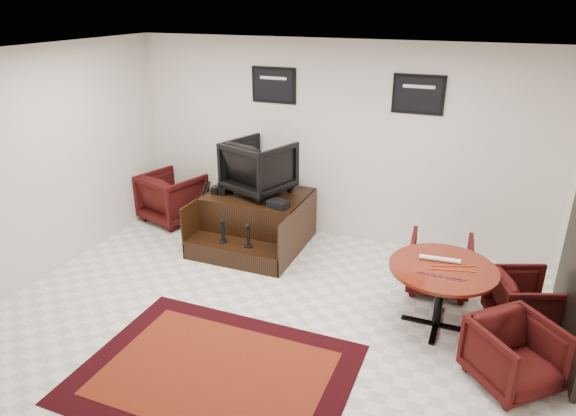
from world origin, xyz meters
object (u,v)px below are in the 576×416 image
object	(u,v)px
table_chair_back	(440,261)
meeting_table	(442,274)
shine_podium	(256,221)
table_chair_corner	(515,352)
shine_chair	(259,164)
table_chair_window	(525,299)
armchair_side	(172,195)

from	to	relation	value
table_chair_back	meeting_table	bearing A→B (deg)	91.81
shine_podium	table_chair_corner	bearing A→B (deg)	-27.71
table_chair_back	table_chair_corner	world-z (taller)	table_chair_back
shine_chair	table_chair_window	world-z (taller)	shine_chair
shine_podium	table_chair_window	xyz separation A→B (m)	(3.52, -0.78, -0.00)
shine_podium	table_chair_corner	xyz separation A→B (m)	(3.41, -1.79, 0.02)
armchair_side	table_chair_back	xyz separation A→B (m)	(4.15, -0.58, -0.06)
shine_podium	armchair_side	distance (m)	1.59
shine_chair	armchair_side	xyz separation A→B (m)	(-1.57, 0.11, -0.72)
table_chair_back	table_chair_corner	xyz separation A→B (m)	(0.83, -1.47, -0.02)
shine_podium	shine_chair	bearing A→B (deg)	90.00
armchair_side	table_chair_corner	xyz separation A→B (m)	(4.97, -2.05, -0.08)
meeting_table	table_chair_back	size ratio (longest dim) A/B	1.51
shine_podium	shine_chair	size ratio (longest dim) A/B	1.74
shine_podium	table_chair_back	world-z (taller)	table_chair_back
shine_chair	meeting_table	world-z (taller)	shine_chair
shine_chair	armchair_side	bearing A→B (deg)	15.15
armchair_side	table_chair_corner	bearing A→B (deg)	174.46
meeting_table	shine_podium	bearing A→B (deg)	157.18
shine_podium	armchair_side	world-z (taller)	armchair_side
shine_chair	table_chair_corner	bearing A→B (deg)	169.73
shine_podium	table_chair_window	distance (m)	3.60
table_chair_back	armchair_side	bearing A→B (deg)	-12.35
meeting_table	armchair_side	bearing A→B (deg)	161.91
shine_chair	table_chair_corner	world-z (taller)	shine_chair
shine_chair	meeting_table	size ratio (longest dim) A/B	0.75
armchair_side	table_chair_window	size ratio (longest dim) A/B	1.27
table_chair_back	table_chair_window	distance (m)	1.04
shine_chair	table_chair_back	world-z (taller)	shine_chair
shine_chair	table_chair_back	xyz separation A→B (m)	(2.58, -0.47, -0.77)
meeting_table	table_chair_back	xyz separation A→B (m)	(-0.09, 0.80, -0.27)
shine_podium	table_chair_window	bearing A→B (deg)	-12.54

